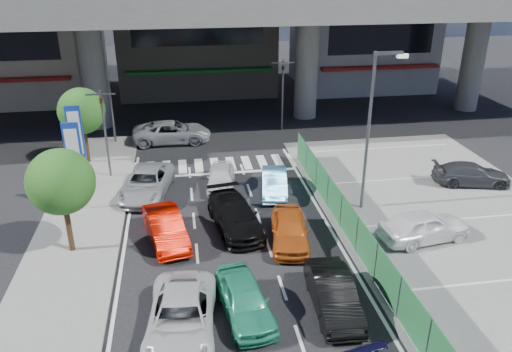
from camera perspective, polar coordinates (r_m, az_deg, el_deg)
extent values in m
plane|color=black|center=(19.91, -1.60, -13.09)|extent=(120.00, 120.00, 0.00)
cube|color=slate|center=(25.03, 23.76, -6.84)|extent=(12.00, 28.00, 0.06)
cube|color=slate|center=(23.64, -20.19, -8.01)|extent=(4.00, 30.00, 0.12)
cylinder|color=#62625E|center=(39.08, -18.03, 11.01)|extent=(1.80, 1.80, 8.00)
cylinder|color=#62625E|center=(39.87, 5.79, 12.28)|extent=(1.80, 1.80, 8.00)
cylinder|color=#62625E|center=(45.43, 23.54, 11.90)|extent=(1.80, 1.80, 8.00)
cube|color=#62625E|center=(37.94, -6.37, 19.30)|extent=(64.00, 14.00, 2.00)
cube|color=#A09381|center=(50.10, -26.21, 15.34)|extent=(12.00, 10.00, 13.00)
cube|color=#A01813|center=(45.86, -27.04, 9.83)|extent=(10.80, 1.60, 0.25)
cube|color=gray|center=(49.02, -7.03, 18.54)|extent=(14.00, 10.00, 15.00)
cube|color=#13601E|center=(44.67, -6.43, 11.94)|extent=(12.60, 1.60, 0.25)
cube|color=black|center=(43.95, -6.78, 18.92)|extent=(11.20, 0.10, 6.75)
cube|color=gray|center=(51.38, 12.05, 16.77)|extent=(12.00, 10.00, 12.00)
cube|color=#A01813|center=(47.19, 13.87, 12.05)|extent=(10.80, 1.60, 0.25)
cube|color=black|center=(46.68, 14.31, 16.63)|extent=(9.60, 0.10, 5.40)
cylinder|color=#595B60|center=(29.62, -16.80, 4.43)|extent=(0.14, 0.14, 5.20)
cube|color=#595B60|center=(28.95, -17.37, 8.90)|extent=(1.60, 0.08, 0.08)
imported|color=black|center=(29.03, -17.29, 8.33)|extent=(0.26, 1.24, 0.50)
cylinder|color=#595B60|center=(36.78, 3.04, 9.13)|extent=(0.14, 0.14, 5.20)
cube|color=#595B60|center=(36.24, 3.13, 12.80)|extent=(1.60, 0.08, 0.08)
imported|color=black|center=(36.30, 3.11, 12.34)|extent=(0.26, 1.24, 0.50)
cylinder|color=#595B60|center=(24.86, 12.67, 4.61)|extent=(0.16, 0.16, 8.00)
cube|color=#595B60|center=(24.12, 14.89, 13.42)|extent=(1.40, 0.15, 0.15)
cube|color=silver|center=(24.43, 16.40, 13.02)|extent=(0.50, 0.22, 0.18)
cylinder|color=#595B60|center=(35.00, -16.46, 9.80)|extent=(0.16, 0.16, 8.00)
cube|color=#595B60|center=(34.25, -16.20, 16.20)|extent=(1.40, 0.15, 0.15)
cube|color=silver|center=(34.19, -14.97, 16.07)|extent=(0.50, 0.22, 0.18)
cylinder|color=#595B60|center=(26.67, -19.51, -1.61)|extent=(0.10, 0.10, 2.20)
cube|color=navy|center=(25.89, -20.14, 2.59)|extent=(0.80, 0.12, 3.00)
cube|color=white|center=(25.82, -20.16, 2.53)|extent=(0.60, 0.02, 2.40)
cylinder|color=#595B60|center=(29.45, -19.37, 0.83)|extent=(0.10, 0.10, 2.20)
cube|color=navy|center=(28.74, -19.93, 4.68)|extent=(0.80, 0.12, 3.00)
cube|color=white|center=(28.68, -19.95, 4.64)|extent=(0.60, 0.02, 2.40)
cylinder|color=#382314|center=(23.09, -20.59, -5.59)|extent=(0.24, 0.24, 2.40)
sphere|color=#1A4914|center=(22.14, -21.40, -0.62)|extent=(2.80, 2.80, 2.80)
cylinder|color=#382314|center=(32.67, -18.80, 3.35)|extent=(0.24, 0.24, 2.40)
sphere|color=#1A4914|center=(32.01, -19.32, 7.04)|extent=(2.80, 2.80, 2.80)
imported|color=silver|center=(17.81, -8.54, -15.74)|extent=(2.76, 5.16, 1.38)
imported|color=#2A9972|center=(18.44, -1.33, -13.91)|extent=(2.13, 4.13, 1.34)
imported|color=black|center=(18.89, 8.83, -13.19)|extent=(1.62, 4.15, 1.35)
imported|color=red|center=(23.05, -10.30, -5.84)|extent=(2.31, 4.40, 1.38)
imported|color=black|center=(23.72, -2.41, -4.51)|extent=(2.66, 5.00, 1.38)
imported|color=#C05216|center=(22.60, 3.85, -6.11)|extent=(2.23, 4.23, 1.37)
imported|color=#9E9FA5|center=(27.61, -12.39, -0.80)|extent=(3.22, 5.32, 1.38)
imported|color=silver|center=(27.93, -4.02, -0.12)|extent=(1.97, 3.83, 1.25)
imported|color=#509CCA|center=(27.20, 2.11, -0.76)|extent=(1.91, 3.94, 1.25)
imported|color=#A1A2A8|center=(35.19, -9.58, 4.97)|extent=(5.34, 2.47, 1.48)
imported|color=white|center=(23.89, 18.68, -5.43)|extent=(4.42, 2.33, 1.43)
imported|color=#333438|center=(30.64, 23.40, 0.21)|extent=(4.52, 2.63, 1.23)
cone|color=red|center=(25.68, 9.49, -3.25)|extent=(0.43, 0.43, 0.67)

